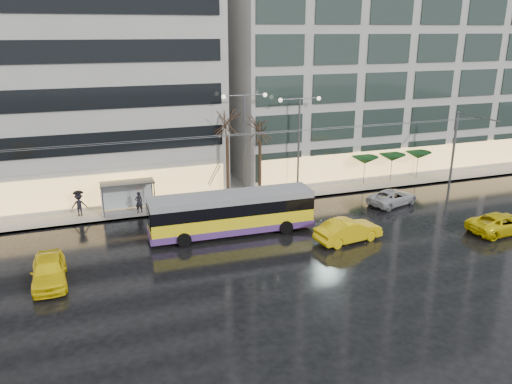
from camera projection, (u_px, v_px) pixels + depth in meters
name	position (u px, v px, depth m)	size (l,w,h in m)	color
ground	(267.00, 251.00, 33.60)	(140.00, 140.00, 0.00)	black
sidewalk	(235.00, 188.00, 46.77)	(80.00, 10.00, 0.15)	gray
kerb	(252.00, 204.00, 42.33)	(80.00, 0.10, 0.15)	slate
building_left	(12.00, 68.00, 42.16)	(34.00, 14.00, 22.00)	#A7A39F
building_right	(373.00, 45.00, 52.72)	(32.00, 14.00, 25.00)	#A7A39F
trolleybus	(232.00, 214.00, 36.01)	(11.98, 4.80, 5.52)	yellow
catenary	(244.00, 161.00, 39.72)	(42.24, 5.12, 7.00)	#595B60
bus_shelter	(123.00, 190.00, 39.94)	(4.20, 1.60, 2.51)	#595B60
street_lamp_near	(245.00, 132.00, 42.07)	(3.96, 0.36, 9.03)	#595B60
street_lamp_far	(299.00, 131.00, 43.73)	(3.96, 0.36, 8.53)	#595B60
tree_a	(227.00, 120.00, 41.44)	(3.20, 3.20, 8.40)	black
tree_b	(260.00, 125.00, 42.77)	(3.20, 3.20, 7.70)	black
parasol_a	(365.00, 160.00, 47.12)	(2.50, 2.50, 2.65)	#595B60
parasol_b	(392.00, 158.00, 48.07)	(2.50, 2.50, 2.65)	#595B60
parasol_c	(418.00, 155.00, 49.01)	(2.50, 2.50, 2.65)	#595B60
taxi_a	(49.00, 271.00, 29.08)	(1.91, 4.74, 1.62)	yellow
taxi_b	(348.00, 230.00, 34.91)	(1.71, 4.89, 1.61)	yellow
taxi_c	(501.00, 223.00, 36.45)	(2.39, 5.17, 1.44)	yellow
sedan_silver	(393.00, 197.00, 42.34)	(2.17, 4.72, 1.31)	#B8B8BD
pedestrian_a	(138.00, 196.00, 39.78)	(1.20, 1.21, 2.19)	black
pedestrian_b	(174.00, 190.00, 43.07)	(1.05, 1.01, 1.71)	black
pedestrian_c	(79.00, 202.00, 39.22)	(1.24, 0.88, 2.11)	black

